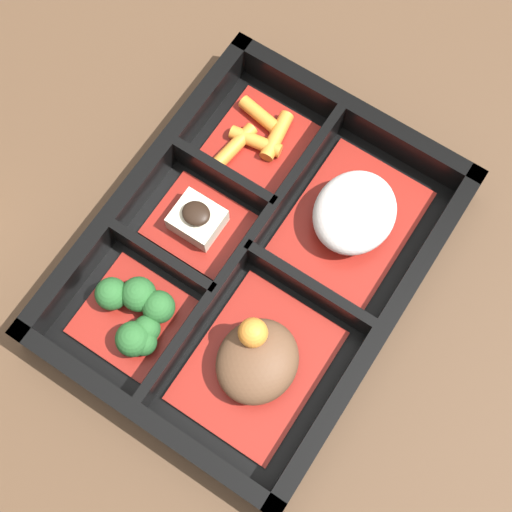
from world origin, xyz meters
TOP-DOWN VIEW (x-y plane):
  - ground_plane at (0.00, 0.00)m, footprint 3.00×3.00m
  - bento_base at (0.00, 0.00)m, footprint 0.32×0.24m
  - bento_rim at (0.00, -0.00)m, footprint 0.32×0.24m
  - bowl_rice at (-0.07, 0.05)m, footprint 0.12×0.09m
  - bowl_stew at (0.07, 0.05)m, footprint 0.12×0.09m
  - bowl_carrots at (-0.09, -0.06)m, footprint 0.08×0.08m
  - bowl_tofu at (0.00, -0.06)m, footprint 0.07×0.08m
  - bowl_greens at (0.09, -0.05)m, footprint 0.08×0.08m

SIDE VIEW (x-z plane):
  - ground_plane at x=0.00m, z-range 0.00..0.00m
  - bento_base at x=0.00m, z-range 0.00..0.01m
  - bowl_carrots at x=-0.09m, z-range 0.01..0.03m
  - bowl_tofu at x=0.00m, z-range 0.00..0.04m
  - bento_rim at x=0.00m, z-range 0.00..0.04m
  - bowl_greens at x=0.09m, z-range 0.01..0.04m
  - bowl_stew at x=0.07m, z-range 0.00..0.05m
  - bowl_rice at x=-0.07m, z-range 0.01..0.05m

